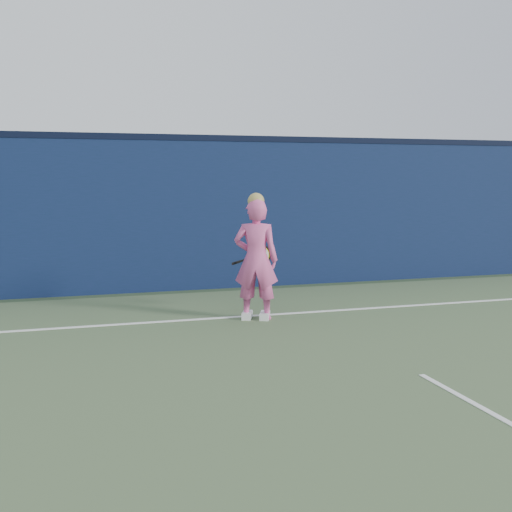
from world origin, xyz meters
name	(u,v)px	position (x,y,z in m)	size (l,w,h in m)	color
ground	(487,412)	(0.00, 0.00, 0.00)	(80.00, 80.00, 0.00)	#2B4027
backstop_wall	(256,215)	(0.00, 6.50, 1.25)	(24.00, 0.40, 2.50)	#0D1C3B
wall_cap	(256,139)	(0.00, 6.50, 2.55)	(24.00, 0.42, 0.10)	black
player	(256,259)	(-0.81, 3.83, 0.82)	(0.69, 0.58, 1.70)	#DF5699
racket	(259,256)	(-0.62, 4.29, 0.80)	(0.58, 0.13, 0.31)	black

